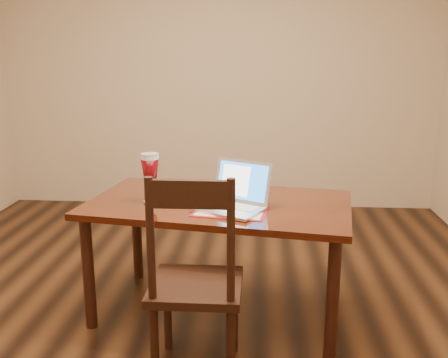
{
  "coord_description": "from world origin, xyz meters",
  "views": [
    {
      "loc": [
        0.44,
        -2.7,
        1.58
      ],
      "look_at": [
        0.23,
        0.11,
        0.88
      ],
      "focal_mm": 40.0,
      "sensor_mm": 36.0,
      "label": 1
    }
  ],
  "objects": [
    {
      "name": "room_shell",
      "position": [
        0.0,
        0.0,
        1.76
      ],
      "size": [
        4.51,
        5.01,
        2.71
      ],
      "color": "#CDAB88",
      "rests_on": "ground"
    },
    {
      "name": "dining_chair",
      "position": [
        0.13,
        -0.47,
        0.5
      ],
      "size": [
        0.45,
        0.43,
        1.06
      ],
      "rotation": [
        0.0,
        0.0,
        0.0
      ],
      "color": "black",
      "rests_on": "ground"
    },
    {
      "name": "ground",
      "position": [
        0.0,
        0.0,
        0.0
      ],
      "size": [
        5.0,
        5.0,
        0.0
      ],
      "primitive_type": "plane",
      "color": "black",
      "rests_on": "ground"
    },
    {
      "name": "dining_table",
      "position": [
        0.19,
        0.16,
        0.65
      ],
      "size": [
        1.67,
        1.11,
        1.02
      ],
      "rotation": [
        0.0,
        0.0,
        -0.16
      ],
      "color": "#431608",
      "rests_on": "ground"
    }
  ]
}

